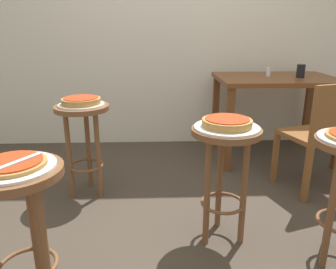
% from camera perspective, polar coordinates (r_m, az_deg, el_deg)
% --- Properties ---
extents(ground_plane, '(6.00, 6.00, 0.00)m').
position_cam_1_polar(ground_plane, '(2.28, 3.12, -14.35)').
color(ground_plane, '#42382D').
extents(stool_foreground, '(0.39, 0.39, 0.68)m').
position_cam_1_polar(stool_foreground, '(1.52, -24.07, -11.47)').
color(stool_foreground, brown).
rests_on(stool_foreground, ground_plane).
extents(serving_plate_foreground, '(0.33, 0.33, 0.01)m').
position_cam_1_polar(serving_plate_foreground, '(1.45, -24.98, -5.07)').
color(serving_plate_foreground, white).
rests_on(serving_plate_foreground, stool_foreground).
extents(pizza_foreground, '(0.26, 0.26, 0.02)m').
position_cam_1_polar(pizza_foreground, '(1.44, -25.06, -4.48)').
color(pizza_foreground, '#B78442').
rests_on(pizza_foreground, serving_plate_foreground).
extents(stool_leftside, '(0.39, 0.39, 0.68)m').
position_cam_1_polar(stool_leftside, '(1.91, 9.69, -4.08)').
color(stool_leftside, brown).
rests_on(stool_leftside, ground_plane).
extents(serving_plate_leftside, '(0.36, 0.36, 0.01)m').
position_cam_1_polar(serving_plate_leftside, '(1.85, 9.98, 1.20)').
color(serving_plate_leftside, white).
rests_on(serving_plate_leftside, stool_leftside).
extents(pizza_leftside, '(0.27, 0.27, 0.05)m').
position_cam_1_polar(pizza_leftside, '(1.85, 10.03, 2.05)').
color(pizza_leftside, '#B78442').
rests_on(pizza_leftside, serving_plate_leftside).
extents(stool_rear, '(0.39, 0.39, 0.68)m').
position_cam_1_polar(stool_rear, '(2.50, -14.21, 0.85)').
color(stool_rear, brown).
rests_on(stool_rear, ground_plane).
extents(serving_plate_rear, '(0.32, 0.32, 0.01)m').
position_cam_1_polar(serving_plate_rear, '(2.45, -14.53, 4.95)').
color(serving_plate_rear, white).
rests_on(serving_plate_rear, stool_rear).
extents(pizza_rear, '(0.27, 0.27, 0.05)m').
position_cam_1_polar(pizza_rear, '(2.45, -14.59, 5.60)').
color(pizza_rear, '#B78442').
rests_on(pizza_rear, serving_plate_rear).
extents(dining_table, '(1.08, 0.76, 0.78)m').
position_cam_1_polar(dining_table, '(3.29, 17.82, 7.36)').
color(dining_table, brown).
rests_on(dining_table, ground_plane).
extents(cup_near_edge, '(0.07, 0.07, 0.12)m').
position_cam_1_polar(cup_near_edge, '(3.28, 21.68, 10.02)').
color(cup_near_edge, black).
rests_on(cup_near_edge, dining_table).
extents(condiment_shaker, '(0.04, 0.04, 0.08)m').
position_cam_1_polar(condiment_shaker, '(3.28, 16.74, 10.18)').
color(condiment_shaker, white).
rests_on(condiment_shaker, dining_table).
extents(wooden_chair, '(0.50, 0.50, 0.85)m').
position_cam_1_polar(wooden_chair, '(2.71, 24.46, 0.17)').
color(wooden_chair, brown).
rests_on(wooden_chair, ground_plane).
extents(pizza_server_knife, '(0.14, 0.20, 0.01)m').
position_cam_1_polar(pizza_server_knife, '(1.41, -24.30, -4.28)').
color(pizza_server_knife, silver).
rests_on(pizza_server_knife, pizza_foreground).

